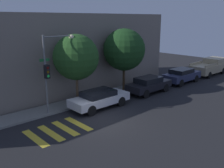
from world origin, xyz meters
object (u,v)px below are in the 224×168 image
at_px(sedan_near_corner, 99,98).
at_px(sedan_middle, 149,84).
at_px(traffic_light_pole, 53,63).
at_px(tree_midblock, 124,50).
at_px(sedan_far_end, 182,75).
at_px(tree_near_corner, 76,57).
at_px(pickup_truck, 210,66).

height_order(sedan_near_corner, sedan_middle, sedan_middle).
relative_size(traffic_light_pole, sedan_middle, 1.23).
height_order(traffic_light_pole, sedan_near_corner, traffic_light_pole).
distance_m(traffic_light_pole, tree_midblock, 7.28).
relative_size(traffic_light_pole, tree_midblock, 0.96).
bearing_deg(tree_midblock, sedan_far_end, -15.03).
relative_size(traffic_light_pole, sedan_far_end, 1.20).
bearing_deg(sedan_far_end, sedan_middle, 180.00).
bearing_deg(sedan_middle, tree_near_corner, 164.45).
xyz_separation_m(sedan_middle, sedan_far_end, (5.25, -0.00, 0.02)).
height_order(sedan_far_end, tree_near_corner, tree_near_corner).
height_order(tree_near_corner, tree_midblock, tree_midblock).
bearing_deg(tree_midblock, tree_near_corner, -180.00).
relative_size(sedan_middle, pickup_truck, 0.81).
bearing_deg(traffic_light_pole, pickup_truck, -3.67).
bearing_deg(sedan_near_corner, pickup_truck, 0.00).
relative_size(sedan_far_end, tree_midblock, 0.81).
bearing_deg(tree_near_corner, sedan_near_corner, -68.12).
relative_size(sedan_near_corner, pickup_truck, 0.84).
bearing_deg(tree_midblock, sedan_near_corner, -157.64).
bearing_deg(tree_near_corner, sedan_middle, -15.55).
bearing_deg(pickup_truck, sedan_near_corner, 180.00).
xyz_separation_m(traffic_light_pole, pickup_truck, (19.82, -1.27, -2.57)).
distance_m(traffic_light_pole, pickup_truck, 20.03).
xyz_separation_m(traffic_light_pole, tree_midblock, (7.25, 0.50, 0.25)).
height_order(traffic_light_pole, tree_near_corner, traffic_light_pole).
xyz_separation_m(pickup_truck, tree_near_corner, (-17.59, 1.77, 2.70)).
bearing_deg(sedan_far_end, pickup_truck, 0.00).
distance_m(traffic_light_pole, sedan_far_end, 14.18).
xyz_separation_m(sedan_near_corner, pickup_truck, (16.88, 0.00, 0.20)).
bearing_deg(pickup_truck, sedan_middle, 180.00).
bearing_deg(pickup_truck, tree_midblock, 171.97).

